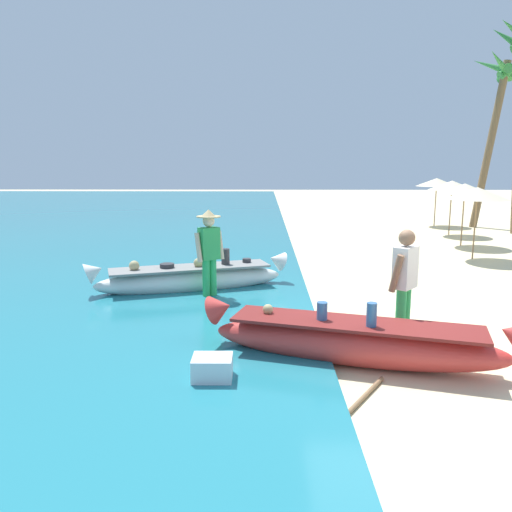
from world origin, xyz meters
TOP-DOWN VIEW (x-y plane):
  - ground_plane at (0.00, 0.00)m, footprint 80.00×80.00m
  - boat_red_foreground at (-0.79, -0.73)m, footprint 4.00×1.71m
  - boat_white_midground at (-3.39, 2.84)m, footprint 3.92×1.81m
  - person_vendor_hatted at (-2.96, 2.31)m, footprint 0.56×0.48m
  - person_tourist_customer at (-0.03, -0.14)m, footprint 0.50×0.55m
  - parasol_row_0 at (3.64, 6.55)m, footprint 1.60×1.60m
  - parasol_row_1 at (4.17, 8.76)m, footprint 1.60×1.60m
  - parasol_row_2 at (4.62, 11.08)m, footprint 1.60×1.60m
  - parasol_row_3 at (4.96, 13.72)m, footprint 1.60×1.60m
  - palm_tree_leaning_seaward at (7.05, 13.33)m, footprint 2.45×2.87m
  - cooler_box at (-2.55, -1.42)m, footprint 0.46×0.39m
  - paddle at (-1.09, -2.09)m, footprint 1.02×1.45m

SIDE VIEW (x-z plane):
  - ground_plane at x=0.00m, z-range 0.00..0.00m
  - paddle at x=-1.09m, z-range 0.00..0.06m
  - cooler_box at x=-2.55m, z-range 0.00..0.36m
  - boat_white_midground at x=-3.39m, z-range -0.12..0.73m
  - boat_red_foreground at x=-0.79m, z-range -0.12..0.74m
  - person_tourist_customer at x=-0.03m, z-range 0.11..1.78m
  - person_vendor_hatted at x=-2.96m, z-range 0.13..1.84m
  - parasol_row_0 at x=3.64m, z-range 0.79..2.70m
  - parasol_row_1 at x=4.17m, z-range 0.79..2.70m
  - parasol_row_2 at x=4.62m, z-range 0.79..2.70m
  - parasol_row_3 at x=4.96m, z-range 0.79..2.70m
  - palm_tree_leaning_seaward at x=7.05m, z-range 1.90..8.52m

